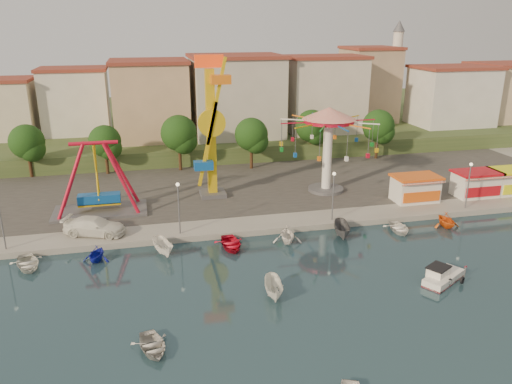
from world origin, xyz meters
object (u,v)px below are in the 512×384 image
object	(u,v)px
pirate_ship_ride	(97,179)
van	(95,226)
kamikaze_tower	(212,131)
cabin_motorboat	(442,277)
wave_swinger	(328,131)
rowboat_a	(152,346)
skiff	(274,289)

from	to	relation	value
pirate_ship_ride	van	size ratio (longest dim) A/B	1.66
kamikaze_tower	cabin_motorboat	size ratio (longest dim) A/B	3.65
wave_swinger	rowboat_a	bearing A→B (deg)	-129.36
kamikaze_tower	wave_swinger	size ratio (longest dim) A/B	1.42
pirate_ship_ride	wave_swinger	distance (m)	27.18
pirate_ship_ride	skiff	xyz separation A→B (m)	(14.26, -20.75, -3.69)
pirate_ship_ride	wave_swinger	bearing A→B (deg)	3.04
pirate_ship_ride	van	world-z (taller)	pirate_ship_ride
skiff	van	distance (m)	20.41
kamikaze_tower	rowboat_a	xyz separation A→B (m)	(-8.27, -28.09, -8.24)
cabin_motorboat	pirate_ship_ride	bearing A→B (deg)	112.05
pirate_ship_ride	wave_swinger	size ratio (longest dim) A/B	0.86
wave_swinger	rowboat_a	size ratio (longest dim) A/B	3.40
cabin_motorboat	wave_swinger	bearing A→B (deg)	63.21
cabin_motorboat	skiff	bearing A→B (deg)	145.91
rowboat_a	skiff	distance (m)	10.66
kamikaze_tower	rowboat_a	bearing A→B (deg)	-106.41
wave_swinger	skiff	world-z (taller)	wave_swinger
kamikaze_tower	van	bearing A→B (deg)	-146.09
rowboat_a	van	distance (m)	19.89
skiff	cabin_motorboat	bearing A→B (deg)	4.74
pirate_ship_ride	kamikaze_tower	distance (m)	13.91
kamikaze_tower	skiff	world-z (taller)	kamikaze_tower
kamikaze_tower	cabin_motorboat	world-z (taller)	kamikaze_tower
kamikaze_tower	skiff	size ratio (longest dim) A/B	4.53
pirate_ship_ride	van	xyz separation A→B (m)	(-0.12, -6.29, -2.92)
pirate_ship_ride	rowboat_a	world-z (taller)	pirate_ship_ride
van	rowboat_a	bearing A→B (deg)	-146.05
kamikaze_tower	wave_swinger	distance (m)	13.90
rowboat_a	van	bearing A→B (deg)	92.00
pirate_ship_ride	kamikaze_tower	xyz separation A→B (m)	(13.02, 2.54, 4.20)
cabin_motorboat	kamikaze_tower	bearing A→B (deg)	91.87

